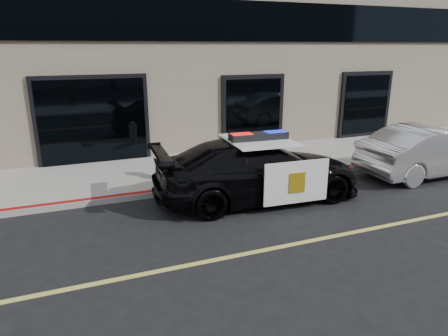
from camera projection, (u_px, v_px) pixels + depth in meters
name	position (u px, v px, depth m)	size (l,w,h in m)	color
ground	(189.00, 265.00, 7.04)	(120.00, 120.00, 0.00)	black
sidewalk_n	(138.00, 175.00, 11.69)	(60.00, 3.50, 0.15)	gray
police_car	(258.00, 170.00, 9.91)	(2.70, 5.42, 1.70)	black
silver_sedan	(432.00, 151.00, 11.76)	(4.53, 1.60, 1.49)	#BCBCBC
fire_hydrant	(159.00, 164.00, 11.14)	(0.38, 0.53, 0.84)	white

